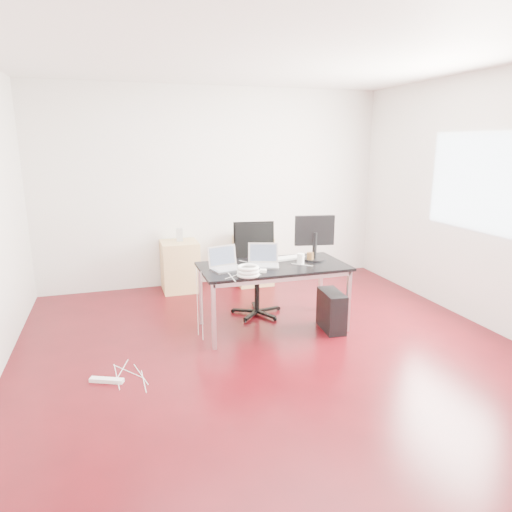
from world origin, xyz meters
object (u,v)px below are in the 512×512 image
object	(u,v)px
filing_cabinet_right	(253,260)
pc_tower	(331,311)
desk	(273,270)
office_chair	(256,264)
filing_cabinet_left	(180,266)

from	to	relation	value
filing_cabinet_right	pc_tower	xyz separation A→B (m)	(0.32, -1.92, -0.13)
desk	office_chair	world-z (taller)	office_chair
filing_cabinet_left	office_chair	bearing A→B (deg)	-56.60
desk	filing_cabinet_right	size ratio (longest dim) A/B	2.29
desk	filing_cabinet_left	world-z (taller)	desk
filing_cabinet_left	filing_cabinet_right	xyz separation A→B (m)	(1.07, 0.00, 0.00)
filing_cabinet_right	pc_tower	bearing A→B (deg)	-80.56
desk	filing_cabinet_right	bearing A→B (deg)	80.31
filing_cabinet_right	pc_tower	size ratio (longest dim) A/B	1.56
office_chair	filing_cabinet_left	xyz separation A→B (m)	(-0.76, 1.15, -0.26)
desk	office_chair	distance (m)	0.53
desk	office_chair	xyz separation A→B (m)	(-0.03, 0.53, -0.07)
office_chair	filing_cabinet_right	bearing A→B (deg)	83.27
filing_cabinet_left	filing_cabinet_right	world-z (taller)	same
office_chair	filing_cabinet_right	world-z (taller)	office_chair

